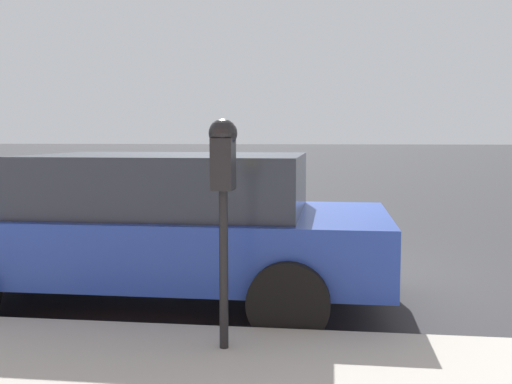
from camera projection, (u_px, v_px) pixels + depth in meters
The scene contains 3 objects.
ground_plane at pixel (273, 279), 6.67m from camera, with size 220.00×220.00×0.00m, color #333335.
parking_meter at pixel (223, 174), 3.93m from camera, with size 0.21×0.19×1.54m.
car_blue at pixel (159, 224), 5.65m from camera, with size 2.17×4.38×1.41m.
Camera 1 is at (-6.52, -0.66, 1.58)m, focal length 42.00 mm.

